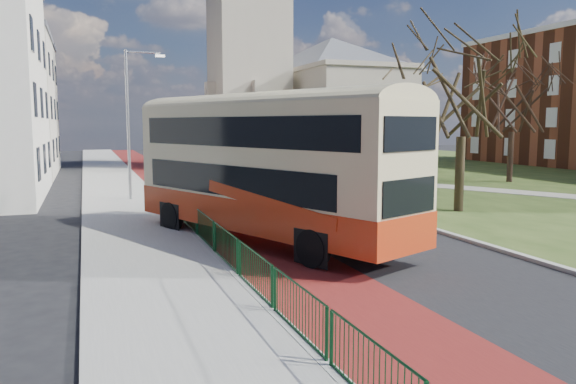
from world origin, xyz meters
name	(u,v)px	position (x,y,z in m)	size (l,w,h in m)	color
ground	(351,278)	(0.00, 0.00, 0.00)	(160.00, 160.00, 0.00)	black
road_carriageway	(229,192)	(1.50, 20.00, 0.01)	(9.00, 120.00, 0.01)	black
bus_lane	(185,194)	(-1.20, 20.00, 0.01)	(3.40, 120.00, 0.01)	#591414
pavement_west	(119,196)	(-5.00, 20.00, 0.06)	(4.00, 120.00, 0.12)	gray
kerb_west	(154,195)	(-3.00, 20.00, 0.07)	(0.25, 120.00, 0.13)	#999993
kerb_east	(288,185)	(6.10, 22.00, 0.07)	(0.25, 80.00, 0.13)	#999993
grass_green	(522,177)	(26.00, 22.00, 0.02)	(40.00, 80.00, 0.04)	#2E4418
pedestrian_railing	(214,238)	(-2.95, 4.00, 0.55)	(0.07, 24.00, 1.12)	black
gothic_church	(294,30)	(12.56, 38.00, 13.13)	(16.38, 18.00, 40.00)	gray
streetlamp	(131,117)	(-4.35, 18.00, 4.59)	(2.13, 0.18, 8.00)	gray
bus	(264,161)	(-0.81, 5.29, 2.91)	(7.40, 12.31, 5.09)	#A72C0F
winter_tree_near	(463,77)	(10.12, 8.83, 6.41)	(8.11, 8.11, 9.19)	#322919
winter_tree_far	(513,92)	(22.03, 18.91, 6.45)	(7.55, 7.55, 9.25)	#312018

